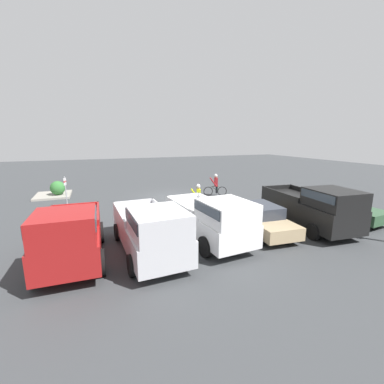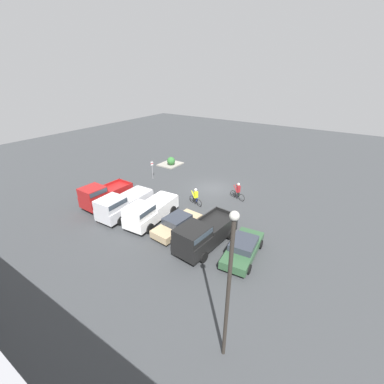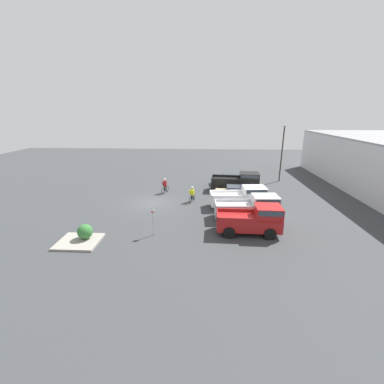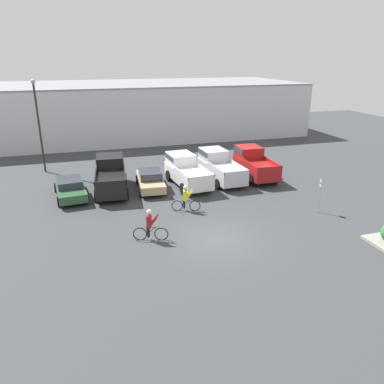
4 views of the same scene
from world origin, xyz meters
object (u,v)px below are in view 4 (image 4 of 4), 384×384
object	(u,v)px
pickup_truck_2	(219,165)
cyclist_1	(150,225)
pickup_truck_1	(186,170)
pickup_truck_3	(254,163)
pickup_truck_0	(111,175)
sedan_1	(150,180)
fire_lane_sign	(320,192)
sedan_0	(70,188)
cyclist_0	(186,198)
lamppost	(38,120)

from	to	relation	value
pickup_truck_2	cyclist_1	world-z (taller)	pickup_truck_2
pickup_truck_1	pickup_truck_3	distance (m)	5.65
pickup_truck_1	pickup_truck_0	bearing A→B (deg)	177.01
sedan_1	pickup_truck_2	size ratio (longest dim) A/B	0.83
pickup_truck_0	sedan_1	world-z (taller)	pickup_truck_0
pickup_truck_0	fire_lane_sign	xyz separation A→B (m)	(11.91, -7.89, 0.20)
pickup_truck_0	fire_lane_sign	size ratio (longest dim) A/B	2.53
sedan_0	pickup_truck_0	size ratio (longest dim) A/B	0.84
sedan_0	pickup_truck_1	bearing A→B (deg)	2.75
sedan_1	cyclist_0	size ratio (longest dim) A/B	2.61
pickup_truck_2	pickup_truck_0	bearing A→B (deg)	-179.12
sedan_1	pickup_truck_3	bearing A→B (deg)	2.86
pickup_truck_2	fire_lane_sign	bearing A→B (deg)	-65.99
sedan_1	fire_lane_sign	distance (m)	11.72
pickup_truck_0	pickup_truck_2	distance (m)	8.34
cyclist_0	fire_lane_sign	bearing A→B (deg)	-18.27
cyclist_1	fire_lane_sign	xyz separation A→B (m)	(10.70, 0.72, 0.46)
pickup_truck_3	fire_lane_sign	distance (m)	7.75
lamppost	fire_lane_sign	bearing A→B (deg)	-39.87
pickup_truck_1	lamppost	distance (m)	12.69
cyclist_1	pickup_truck_2	bearing A→B (deg)	50.83
sedan_0	lamppost	world-z (taller)	lamppost
sedan_1	pickup_truck_2	world-z (taller)	pickup_truck_2
sedan_0	sedan_1	xyz separation A→B (m)	(5.60, 0.09, 0.02)
pickup_truck_2	lamppost	world-z (taller)	lamppost
pickup_truck_1	lamppost	xyz separation A→B (m)	(-10.44, 6.45, 3.24)
pickup_truck_1	lamppost	size ratio (longest dim) A/B	0.73
cyclist_1	fire_lane_sign	size ratio (longest dim) A/B	0.81
cyclist_0	cyclist_1	distance (m)	4.39
sedan_1	fire_lane_sign	size ratio (longest dim) A/B	2.04
cyclist_1	sedan_1	bearing A→B (deg)	79.07
pickup_truck_2	lamppost	bearing A→B (deg)	155.53
cyclist_0	sedan_0	bearing A→B (deg)	146.31
pickup_truck_0	cyclist_0	xyz separation A→B (m)	(4.09, -5.31, -0.28)
pickup_truck_1	lamppost	bearing A→B (deg)	148.29
sedan_1	cyclist_0	world-z (taller)	cyclist_0
sedan_0	pickup_truck_1	world-z (taller)	pickup_truck_1
sedan_1	cyclist_1	world-z (taller)	cyclist_1
pickup_truck_2	fire_lane_sign	distance (m)	8.79
sedan_0	lamppost	size ratio (longest dim) A/B	0.63
pickup_truck_3	cyclist_1	world-z (taller)	pickup_truck_3
pickup_truck_0	pickup_truck_1	xyz separation A→B (m)	(5.52, -0.29, -0.05)
cyclist_0	pickup_truck_2	bearing A→B (deg)	52.04
sedan_0	cyclist_1	distance (m)	8.91
pickup_truck_0	sedan_1	size ratio (longest dim) A/B	1.24
sedan_1	cyclist_0	bearing A→B (deg)	-74.21
fire_lane_sign	lamppost	bearing A→B (deg)	140.13
pickup_truck_1	pickup_truck_3	size ratio (longest dim) A/B	1.12
sedan_1	pickup_truck_3	size ratio (longest dim) A/B	0.93
cyclist_1	lamppost	distance (m)	16.37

